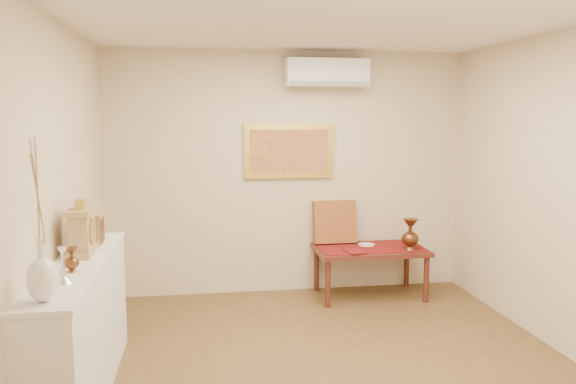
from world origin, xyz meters
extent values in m
plane|color=brown|center=(0.00, 0.00, 0.00)|extent=(4.50, 4.50, 0.00)
plane|color=white|center=(0.00, 0.00, 2.70)|extent=(4.50, 4.50, 0.00)
cube|color=beige|center=(0.00, 2.25, 1.35)|extent=(4.00, 0.02, 2.70)
cube|color=beige|center=(0.00, -2.25, 1.35)|extent=(4.00, 0.02, 2.70)
cube|color=beige|center=(-2.00, 0.00, 1.35)|extent=(0.02, 4.50, 2.70)
cube|color=maroon|center=(0.85, 1.88, 0.55)|extent=(1.14, 0.59, 0.01)
cylinder|color=white|center=(0.84, 1.98, 0.56)|extent=(0.18, 0.18, 0.01)
cube|color=maroon|center=(0.62, 1.69, 0.56)|extent=(0.23, 0.28, 0.01)
cube|color=maroon|center=(0.51, 2.14, 0.80)|extent=(0.48, 0.20, 0.49)
cube|color=silver|center=(-1.82, 0.00, 0.47)|extent=(0.35, 2.00, 0.95)
cube|color=silver|center=(-1.82, 0.00, 0.96)|extent=(0.37, 2.02, 0.03)
cube|color=tan|center=(-1.83, 0.22, 1.00)|extent=(0.16, 0.36, 0.05)
cube|color=tan|center=(-1.83, 0.22, 1.16)|extent=(0.14, 0.30, 0.25)
cylinder|color=beige|center=(-1.76, 0.22, 1.16)|extent=(0.01, 0.17, 0.17)
cylinder|color=gold|center=(-1.75, 0.22, 1.16)|extent=(0.01, 0.19, 0.19)
cube|color=tan|center=(-1.83, 0.22, 1.30)|extent=(0.17, 0.34, 0.04)
cube|color=gold|center=(-1.83, 0.22, 1.35)|extent=(0.06, 0.11, 0.07)
cube|color=tan|center=(-1.83, 0.57, 1.09)|extent=(0.15, 0.20, 0.22)
cube|color=#532219|center=(-1.75, 0.57, 1.04)|extent=(0.01, 0.17, 0.09)
cube|color=#532219|center=(-1.75, 0.57, 1.14)|extent=(0.01, 0.17, 0.09)
cube|color=tan|center=(-1.83, 0.57, 1.21)|extent=(0.16, 0.21, 0.02)
cube|color=#532219|center=(0.85, 1.88, 0.53)|extent=(1.20, 0.70, 0.05)
cylinder|color=#532219|center=(0.31, 1.59, 0.25)|extent=(0.06, 0.06, 0.50)
cylinder|color=#532219|center=(1.39, 1.59, 0.25)|extent=(0.06, 0.06, 0.50)
cylinder|color=#532219|center=(0.31, 2.17, 0.25)|extent=(0.06, 0.06, 0.50)
cylinder|color=#532219|center=(1.39, 2.17, 0.25)|extent=(0.06, 0.06, 0.50)
cube|color=gold|center=(0.00, 2.23, 1.60)|extent=(1.00, 0.05, 0.60)
cube|color=#C98546|center=(0.00, 2.20, 1.60)|extent=(0.88, 0.01, 0.48)
cube|color=white|center=(0.40, 2.12, 2.45)|extent=(0.90, 0.24, 0.30)
cube|color=gray|center=(0.40, 2.00, 2.33)|extent=(0.86, 0.02, 0.05)
camera|label=1|loc=(-0.97, -3.94, 1.97)|focal=35.00mm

